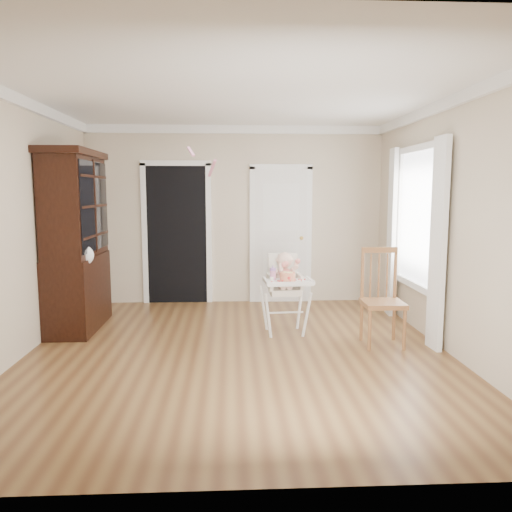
{
  "coord_description": "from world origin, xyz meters",
  "views": [
    {
      "loc": [
        -0.07,
        -5.19,
        1.72
      ],
      "look_at": [
        0.22,
        0.6,
        0.96
      ],
      "focal_mm": 35.0,
      "sensor_mm": 36.0,
      "label": 1
    }
  ],
  "objects_px": {
    "high_chair": "(285,284)",
    "dining_chair": "(382,300)",
    "sippy_cup": "(273,273)",
    "china_cabinet": "(76,241)",
    "cake": "(288,277)"
  },
  "relations": [
    {
      "from": "high_chair",
      "to": "dining_chair",
      "type": "xyz_separation_m",
      "value": [
        1.05,
        -0.49,
        -0.1
      ]
    },
    {
      "from": "china_cabinet",
      "to": "cake",
      "type": "bearing_deg",
      "value": -12.88
    },
    {
      "from": "cake",
      "to": "china_cabinet",
      "type": "bearing_deg",
      "value": 167.12
    },
    {
      "from": "high_chair",
      "to": "china_cabinet",
      "type": "xyz_separation_m",
      "value": [
        -2.56,
        0.36,
        0.5
      ]
    },
    {
      "from": "china_cabinet",
      "to": "dining_chair",
      "type": "xyz_separation_m",
      "value": [
        3.61,
        -0.84,
        -0.6
      ]
    },
    {
      "from": "cake",
      "to": "dining_chair",
      "type": "distance_m",
      "value": 1.09
    },
    {
      "from": "sippy_cup",
      "to": "china_cabinet",
      "type": "xyz_separation_m",
      "value": [
        -2.4,
        0.48,
        0.35
      ]
    },
    {
      "from": "sippy_cup",
      "to": "dining_chair",
      "type": "height_order",
      "value": "dining_chair"
    },
    {
      "from": "high_chair",
      "to": "sippy_cup",
      "type": "xyz_separation_m",
      "value": [
        -0.16,
        -0.12,
        0.15
      ]
    },
    {
      "from": "high_chair",
      "to": "sippy_cup",
      "type": "distance_m",
      "value": 0.25
    },
    {
      "from": "china_cabinet",
      "to": "sippy_cup",
      "type": "bearing_deg",
      "value": -11.33
    },
    {
      "from": "sippy_cup",
      "to": "china_cabinet",
      "type": "relative_size",
      "value": 0.08
    },
    {
      "from": "dining_chair",
      "to": "china_cabinet",
      "type": "bearing_deg",
      "value": 168.19
    },
    {
      "from": "china_cabinet",
      "to": "dining_chair",
      "type": "relative_size",
      "value": 2.04
    },
    {
      "from": "high_chair",
      "to": "cake",
      "type": "height_order",
      "value": "high_chair"
    }
  ]
}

